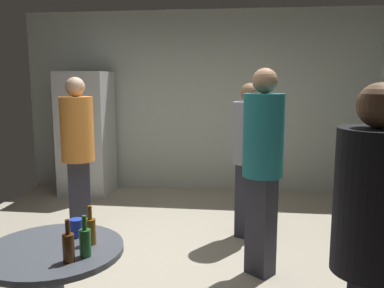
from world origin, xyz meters
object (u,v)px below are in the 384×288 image
Objects in this scene: person_in_gray_shirt at (248,149)px; person_in_black_shirt at (371,239)px; refrigerator at (86,133)px; beer_bottle_brown at (68,246)px; foreground_table at (54,265)px; plastic_cup_blue at (77,228)px; beer_bottle_amber at (91,230)px; person_in_teal_shirt at (263,156)px; person_in_orange_shirt at (78,146)px; beer_bottle_green at (85,242)px.

person_in_black_shirt is at bearing 33.36° from person_in_gray_shirt.
refrigerator reaches higher than beer_bottle_brown.
beer_bottle_brown is 0.14× the size of person_in_black_shirt.
plastic_cup_blue reaches higher than foreground_table.
person_in_black_shirt reaches higher than beer_bottle_amber.
person_in_teal_shirt is 1.97m from person_in_orange_shirt.
beer_bottle_amber is 1.63m from person_in_teal_shirt.
person_in_teal_shirt is (1.08, 1.47, 0.23)m from beer_bottle_brown.
beer_bottle_amber is at bearing -37.99° from plastic_cup_blue.
refrigerator is at bearing 178.70° from person_in_orange_shirt.
beer_bottle_brown is (1.38, -3.78, -0.08)m from refrigerator.
plastic_cup_blue is at bearing 106.19° from beer_bottle_brown.
person_in_orange_shirt is at bearing -60.49° from person_in_gray_shirt.
person_in_orange_shirt is at bearing -71.18° from refrigerator.
plastic_cup_blue is at bearing -6.87° from person_in_gray_shirt.
person_in_orange_shirt is (-0.86, 1.99, 0.19)m from beer_bottle_green.
beer_bottle_amber is 0.13× the size of person_in_teal_shirt.
beer_bottle_brown reaches higher than foreground_table.
foreground_table is 7.27× the size of plastic_cup_blue.
beer_bottle_green is at bearing -20.23° from foreground_table.
plastic_cup_blue is at bearing -0.20° from person_in_black_shirt.
beer_bottle_green is at bearing 5.56° from person_in_teal_shirt.
refrigerator reaches higher than foreground_table.
person_in_black_shirt is (1.41, -0.19, 0.16)m from beer_bottle_green.
beer_bottle_green is at bearing -78.85° from beer_bottle_amber.
foreground_table is 0.48× the size of person_in_gray_shirt.
beer_bottle_amber is 1.50m from person_in_black_shirt.
person_in_black_shirt is at bearing -53.69° from refrigerator.
beer_bottle_amber is at bearing 82.75° from beer_bottle_brown.
refrigerator is 2.25× the size of foreground_table.
plastic_cup_blue is at bearing -4.55° from person_in_teal_shirt.
refrigerator is 3.67m from plastic_cup_blue.
person_in_orange_shirt reaches higher than beer_bottle_amber.
foreground_table is 0.30m from beer_bottle_brown.
beer_bottle_amber is 0.13× the size of person_in_orange_shirt.
person_in_black_shirt is 0.98× the size of person_in_orange_shirt.
person_in_black_shirt is (1.57, -0.45, 0.19)m from plastic_cup_blue.
person_in_orange_shirt is (-0.63, 1.91, 0.37)m from foreground_table.
plastic_cup_blue is 1.65m from person_in_teal_shirt.
refrigerator is 16.36× the size of plastic_cup_blue.
beer_bottle_green is 2.42m from person_in_gray_shirt.
person_in_gray_shirt is (0.94, 2.07, 0.15)m from beer_bottle_amber.
plastic_cup_blue is (0.07, 0.18, 0.16)m from foreground_table.
person_in_teal_shirt reaches higher than person_in_black_shirt.
beer_bottle_brown is 0.13× the size of person_in_orange_shirt.
beer_bottle_brown is 1.00× the size of beer_bottle_green.
foreground_table is at bearing -1.78° from person_in_orange_shirt.
person_in_teal_shirt is at bearing 46.59° from foreground_table.
person_in_teal_shirt reaches higher than beer_bottle_amber.
beer_bottle_green is 1.74m from person_in_teal_shirt.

